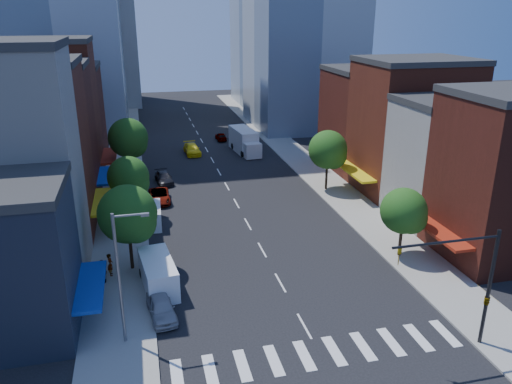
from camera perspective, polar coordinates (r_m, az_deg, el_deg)
ground at (r=35.80m, az=5.54°, el=-15.00°), size 220.00×220.00×0.00m
sidewalk_left at (r=70.67m, az=-14.84°, el=2.51°), size 5.00×120.00×0.15m
sidewalk_right at (r=74.13m, az=4.84°, el=3.92°), size 5.00×120.00×0.15m
crosswalk at (r=33.54m, az=7.26°, el=-17.81°), size 19.00×3.00×0.01m
bldg_left_2 at (r=50.91m, az=-25.46°, el=3.83°), size 12.00×9.00×16.00m
bldg_left_3 at (r=59.12m, az=-23.86°, el=5.58°), size 12.00×8.00×15.00m
bldg_left_4 at (r=67.12m, az=-22.82°, el=8.15°), size 12.00×9.00×17.00m
bldg_left_5 at (r=76.71m, az=-21.61°, el=8.08°), size 12.00×10.00×13.00m
bldg_right_1 at (r=54.66m, az=21.83°, el=3.16°), size 12.00×8.00×12.00m
bldg_right_2 at (r=61.60m, az=17.32°, el=6.91°), size 12.00×10.00×15.00m
bldg_right_3 at (r=70.39m, az=13.18°, el=8.00°), size 12.00×10.00×13.00m
traffic_signal at (r=34.62m, az=24.35°, el=-10.09°), size 7.24×2.24×8.00m
streetlight at (r=32.45m, az=-15.14°, el=-8.70°), size 2.25×0.25×9.00m
tree_left_near at (r=41.60m, az=-14.25°, el=-2.71°), size 4.80×4.80×7.30m
tree_left_mid at (r=52.06m, az=-14.21°, el=1.51°), size 4.20×4.20×6.65m
tree_left_far at (r=65.37m, az=-14.26°, el=5.84°), size 5.00×5.00×7.75m
tree_right_near at (r=44.70m, az=16.71°, el=-2.28°), size 4.00×4.00×6.20m
tree_right_far at (r=59.83m, az=8.36°, el=4.63°), size 4.60×4.60×7.20m
parked_car_front at (r=36.79m, az=-10.76°, el=-12.86°), size 2.27×4.51×1.47m
parked_car_second at (r=42.08m, az=-11.25°, el=-8.29°), size 1.95×5.03×1.63m
parked_car_third at (r=57.66m, az=-10.98°, el=-0.48°), size 2.32×4.97×1.38m
parked_car_rear at (r=63.94m, az=-10.48°, el=1.58°), size 2.40×4.76×1.33m
cargo_van_near at (r=39.94m, az=-11.10°, el=-9.27°), size 2.97×5.98×2.45m
cargo_van_far at (r=51.53m, az=-11.83°, el=-2.70°), size 2.04×4.73×1.99m
taxi at (r=76.47m, az=-7.32°, el=4.87°), size 2.45×5.42×1.54m
traffic_car_oncoming at (r=76.65m, az=-0.85°, el=5.10°), size 2.28×5.09×1.62m
traffic_car_far at (r=84.49m, az=-4.04°, el=6.35°), size 1.58×3.83×1.30m
box_truck at (r=76.74m, az=-1.32°, el=5.77°), size 3.46×8.96×3.52m
pedestrian_near at (r=42.58m, az=-16.32°, el=-7.96°), size 0.52×0.74×1.91m
pedestrian_far at (r=41.68m, az=-17.17°, el=-8.68°), size 0.81×1.00×1.92m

